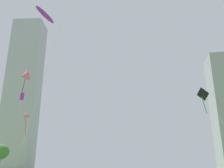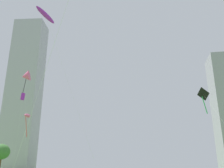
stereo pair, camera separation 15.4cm
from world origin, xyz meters
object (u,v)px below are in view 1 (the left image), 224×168
kite_flying_6 (203,96)px  park_tree_0 (0,152)px  kite_flying_4 (45,15)px  kite_flying_1 (22,97)px  kite_flying_0 (27,116)px  kite_flying_7 (25,76)px  distant_highrise_0 (23,91)px

kite_flying_6 → park_tree_0: (-32.50, 17.63, -5.50)m
kite_flying_4 → park_tree_0: 26.82m
kite_flying_1 → kite_flying_6: size_ratio=1.22×
kite_flying_0 → kite_flying_7: size_ratio=0.56×
kite_flying_1 → distant_highrise_0: 118.85m
distant_highrise_0 → kite_flying_7: bearing=-66.3°
kite_flying_4 → kite_flying_1: bearing=127.4°
kite_flying_7 → park_tree_0: 16.86m
kite_flying_1 → distant_highrise_0: bearing=112.5°
kite_flying_0 → kite_flying_7: bearing=138.6°
kite_flying_4 → distant_highrise_0: (-47.94, 111.06, 22.83)m
kite_flying_0 → distant_highrise_0: distant_highrise_0 is taller
kite_flying_4 → kite_flying_6: bearing=-7.1°
kite_flying_1 → kite_flying_6: bearing=-18.2°
kite_flying_0 → park_tree_0: kite_flying_0 is taller
kite_flying_1 → park_tree_0: (-6.63, 9.11, -8.05)m
distant_highrise_0 → kite_flying_6: bearing=-57.4°
kite_flying_6 → park_tree_0: kite_flying_6 is taller
kite_flying_6 → kite_flying_0: bearing=146.3°
distant_highrise_0 → kite_flying_1: bearing=-66.3°
kite_flying_4 → kite_flying_6: size_ratio=2.22×
kite_flying_0 → distant_highrise_0: (-40.43, 94.49, 34.99)m
distant_highrise_0 → kite_flying_0: bearing=-65.6°
kite_flying_1 → kite_flying_7: kite_flying_7 is taller
distant_highrise_0 → kite_flying_4: bearing=-65.4°
kite_flying_0 → kite_flying_6: kite_flying_0 is taller
kite_flying_0 → kite_flying_6: bearing=-33.7°
kite_flying_4 → distant_highrise_0: distant_highrise_0 is taller
kite_flying_0 → kite_flying_7: (-2.15, 1.89, 9.27)m
kite_flying_1 → kite_flying_6: (25.87, -8.52, -2.55)m
kite_flying_1 → kite_flying_4: kite_flying_4 is taller
kite_flying_0 → park_tree_0: bearing=-155.6°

